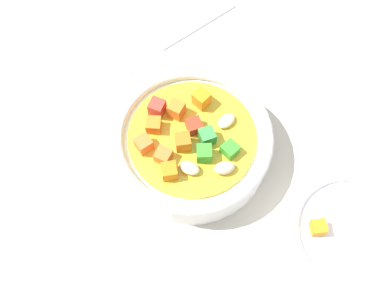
{
  "coord_description": "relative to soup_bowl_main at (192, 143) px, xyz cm",
  "views": [
    {
      "loc": [
        -5.41,
        21.73,
        50.18
      ],
      "look_at": [
        0.0,
        0.0,
        2.44
      ],
      "focal_mm": 41.97,
      "sensor_mm": 36.0,
      "label": 1
    }
  ],
  "objects": [
    {
      "name": "spoon",
      "position": [
        7.64,
        -14.16,
        -2.45
      ],
      "size": [
        14.45,
        17.49,
        0.89
      ],
      "rotation": [
        0.0,
        0.0,
        7.18
      ],
      "color": "silver",
      "rests_on": "ground_plane"
    },
    {
      "name": "ground_plane",
      "position": [
        -0.02,
        -0.02,
        -3.87
      ],
      "size": [
        140.0,
        140.0,
        2.0
      ],
      "primitive_type": "cube",
      "color": "#BAB2A0"
    },
    {
      "name": "soup_bowl_main",
      "position": [
        0.0,
        0.0,
        0.0
      ],
      "size": [
        18.61,
        18.61,
        6.45
      ],
      "color": "white",
      "rests_on": "ground_plane"
    },
    {
      "name": "side_bowl_small",
      "position": [
        -18.95,
        6.5,
        -0.5
      ],
      "size": [
        13.46,
        13.46,
        5.25
      ],
      "color": "white",
      "rests_on": "ground_plane"
    }
  ]
}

